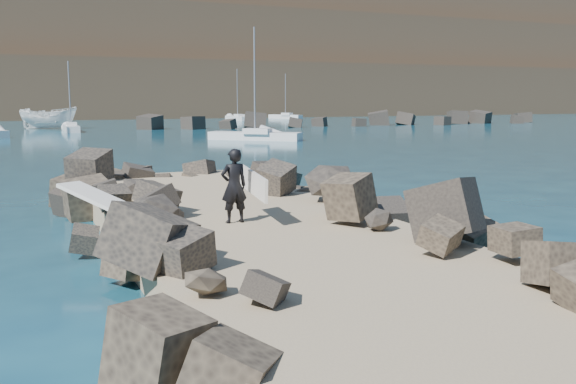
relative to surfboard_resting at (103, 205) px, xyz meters
The scene contains 13 objects.
ground 3.74m from the surfboard_resting, 27.27° to the right, with size 800.00×800.00×0.00m, color #0F384C.
jetty 4.91m from the surfboard_resting, 48.77° to the right, with size 6.00×26.00×0.60m, color #8C7759.
riprap_left 3.21m from the surfboard_resting, 84.62° to the right, with size 2.60×22.00×1.00m, color black.
riprap_right 6.88m from the surfboard_resting, 27.31° to the right, with size 2.60×22.00×1.00m, color black.
breakwater_secondary 65.62m from the surfboard_resting, 54.40° to the left, with size 52.00×4.00×1.20m, color black.
headland 159.60m from the surfboard_resting, 85.24° to the left, with size 360.00×140.00×32.00m, color #2D4919.
surfboard_resting is the anchor object (origin of this frame).
boat_imported 61.05m from the surfboard_resting, 87.92° to the left, with size 2.33×6.18×2.39m, color white.
surfer_with_board 2.90m from the surfboard_resting, 16.59° to the right, with size 0.86×2.03×1.64m.
sailboat_b 53.55m from the surfboard_resting, 85.84° to the left, with size 1.35×5.79×7.10m.
sailboat_c 37.65m from the surfboard_resting, 64.51° to the left, with size 6.75×6.12×8.98m.
sailboat_d 83.41m from the surfboard_resting, 69.04° to the left, with size 1.91×6.50×7.80m.
sailboat_f 91.67m from the surfboard_resting, 64.34° to the left, with size 4.18×5.87×7.37m.
Camera 1 is at (-4.95, -12.42, 3.32)m, focal length 40.00 mm.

